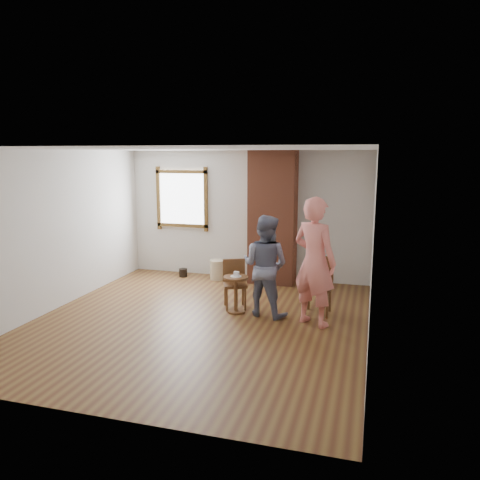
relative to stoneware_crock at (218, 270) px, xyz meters
name	(u,v)px	position (x,y,z in m)	size (l,w,h in m)	color
ground	(199,321)	(0.51, -2.40, -0.20)	(5.50, 5.50, 0.00)	brown
room_shell	(208,200)	(0.46, -1.79, 1.61)	(5.04, 5.52, 2.62)	silver
brick_chimney	(273,218)	(1.11, 0.10, 1.10)	(0.90, 0.50, 2.60)	#9C5037
stoneware_crock	(218,270)	(0.00, 0.00, 0.00)	(0.31, 0.31, 0.40)	#C6B58F
dark_pot	(183,273)	(-0.76, 0.00, -0.12)	(0.17, 0.17, 0.17)	black
dining_chair_left	(235,281)	(0.83, -1.58, 0.25)	(0.49, 0.49, 0.80)	brown
dining_chair_right	(319,282)	(2.22, -1.47, 0.31)	(0.44, 0.44, 0.91)	brown
side_table	(236,288)	(0.93, -1.84, 0.20)	(0.40, 0.40, 0.60)	brown
cake_plate	(236,276)	(0.93, -1.84, 0.40)	(0.18, 0.18, 0.01)	white
cake_slice	(236,274)	(0.94, -1.84, 0.44)	(0.08, 0.07, 0.06)	white
man	(265,266)	(1.41, -1.81, 0.60)	(0.78, 0.61, 1.60)	#141638
person_pink	(315,262)	(2.20, -2.03, 0.76)	(0.70, 0.46, 1.93)	#FB867D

